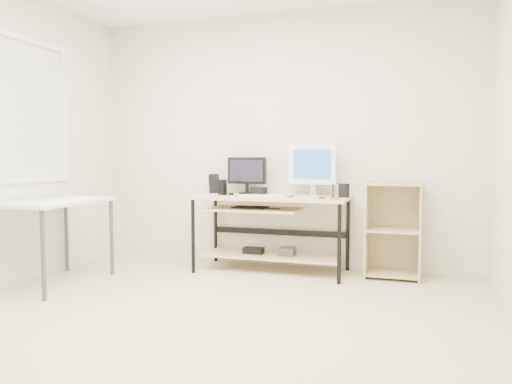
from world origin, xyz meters
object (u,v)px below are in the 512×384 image
at_px(shelf_unit, 393,229).
at_px(white_imac, 312,165).
at_px(side_table, 55,209).
at_px(desk, 269,217).
at_px(audio_controller, 223,187).
at_px(black_monitor, 247,173).

xyz_separation_m(shelf_unit, white_imac, (-0.79, 0.02, 0.59)).
bearing_deg(shelf_unit, white_imac, 178.35).
height_order(side_table, shelf_unit, shelf_unit).
distance_m(desk, white_imac, 0.67).
bearing_deg(shelf_unit, desk, -172.23).
bearing_deg(desk, audio_controller, -174.00).
bearing_deg(shelf_unit, black_monitor, 179.03).
bearing_deg(side_table, black_monitor, 42.44).
distance_m(shelf_unit, white_imac, 0.99).
height_order(shelf_unit, white_imac, white_imac).
xyz_separation_m(white_imac, audio_controller, (-0.86, -0.23, -0.22)).
distance_m(desk, side_table, 1.97).
xyz_separation_m(desk, shelf_unit, (1.18, 0.16, -0.09)).
bearing_deg(side_table, audio_controller, 40.47).
bearing_deg(audio_controller, desk, 30.58).
distance_m(side_table, audio_controller, 1.57).
bearing_deg(audio_controller, white_imac, 39.70).
relative_size(black_monitor, audio_controller, 2.65).
xyz_separation_m(black_monitor, white_imac, (0.68, -0.00, 0.08)).
height_order(white_imac, audio_controller, white_imac).
distance_m(white_imac, audio_controller, 0.92).
height_order(desk, side_table, same).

